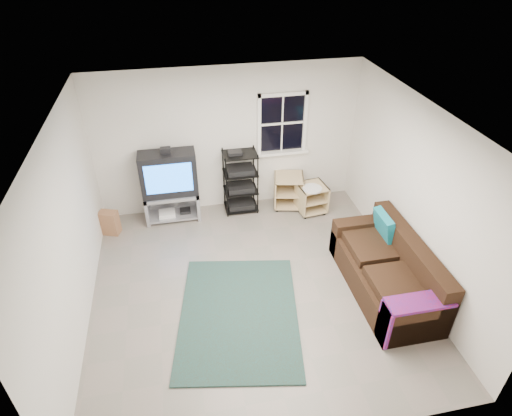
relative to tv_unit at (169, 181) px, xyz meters
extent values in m
plane|color=slate|center=(1.08, -2.04, -0.76)|extent=(4.60, 4.60, 0.00)
plane|color=white|center=(1.08, -2.04, 1.84)|extent=(4.60, 4.60, 0.00)
plane|color=silver|center=(1.08, 0.26, 0.54)|extent=(4.60, 0.00, 4.60)
plane|color=silver|center=(1.08, -4.34, 0.54)|extent=(4.60, 0.00, 4.60)
plane|color=silver|center=(-1.22, -2.04, 0.54)|extent=(0.00, 4.60, 4.60)
plane|color=silver|center=(3.38, -2.04, 0.54)|extent=(0.00, 4.60, 4.60)
cube|color=black|center=(2.03, 0.24, 0.79)|extent=(0.80, 0.01, 1.02)
cube|color=white|center=(2.03, 0.22, 1.31)|extent=(0.88, 0.06, 0.06)
cube|color=white|center=(2.03, 0.21, 0.24)|extent=(0.98, 0.14, 0.05)
cube|color=white|center=(1.62, 0.22, 0.79)|extent=(0.06, 0.06, 1.10)
cube|color=white|center=(2.44, 0.22, 0.79)|extent=(0.06, 0.06, 1.10)
cube|color=white|center=(2.03, 0.23, 0.79)|extent=(0.78, 0.04, 0.04)
cube|color=gray|center=(0.00, -0.01, -0.27)|extent=(0.95, 0.47, 0.06)
cube|color=gray|center=(-0.44, -0.01, -0.50)|extent=(0.06, 0.47, 0.52)
cube|color=gray|center=(0.45, -0.01, -0.50)|extent=(0.06, 0.47, 0.52)
cube|color=gray|center=(0.00, -0.01, -0.70)|extent=(0.83, 0.44, 0.04)
cube|color=gray|center=(0.00, 0.21, -0.50)|extent=(0.95, 0.04, 0.52)
cube|color=silver|center=(-0.11, -0.05, -0.64)|extent=(0.28, 0.23, 0.08)
cube|color=black|center=(0.21, -0.01, -0.65)|extent=(0.19, 0.17, 0.06)
cube|color=black|center=(0.00, -0.01, 0.14)|extent=(0.95, 0.40, 0.78)
cube|color=#1E72FF|center=(0.00, -0.21, 0.16)|extent=(0.78, 0.01, 0.53)
cube|color=black|center=(0.00, -0.01, 0.58)|extent=(0.17, 0.12, 0.09)
cylinder|color=black|center=(0.96, -0.17, -0.17)|extent=(0.02, 0.02, 1.19)
cylinder|color=black|center=(1.52, -0.17, -0.17)|extent=(0.02, 0.02, 1.19)
cylinder|color=black|center=(0.96, 0.22, -0.17)|extent=(0.02, 0.02, 1.19)
cylinder|color=black|center=(1.52, 0.22, -0.17)|extent=(0.02, 0.02, 1.19)
cube|color=black|center=(1.24, 0.02, -0.71)|extent=(0.59, 0.43, 0.02)
cube|color=black|center=(1.24, 0.02, -0.65)|extent=(0.46, 0.35, 0.10)
cube|color=black|center=(1.24, 0.02, -0.35)|extent=(0.59, 0.43, 0.02)
cube|color=black|center=(1.24, 0.02, -0.29)|extent=(0.46, 0.35, 0.10)
cube|color=black|center=(1.24, 0.02, 0.01)|extent=(0.59, 0.43, 0.02)
cube|color=black|center=(1.24, 0.02, 0.07)|extent=(0.46, 0.35, 0.10)
cube|color=black|center=(1.24, 0.02, 0.37)|extent=(0.59, 0.43, 0.02)
cube|color=tan|center=(2.13, -0.02, -0.16)|extent=(0.62, 0.62, 0.02)
cube|color=tan|center=(2.13, -0.02, -0.70)|extent=(0.62, 0.62, 0.02)
cube|color=tan|center=(1.88, 0.03, -0.43)|extent=(0.13, 0.52, 0.57)
cube|color=tan|center=(2.37, -0.08, -0.43)|extent=(0.13, 0.52, 0.57)
cube|color=tan|center=(2.18, 0.22, -0.43)|extent=(0.47, 0.12, 0.57)
cube|color=tan|center=(2.13, -0.02, -0.45)|extent=(0.57, 0.59, 0.02)
cylinder|color=black|center=(1.88, -0.18, -0.74)|extent=(0.05, 0.05, 0.05)
cylinder|color=black|center=(2.38, 0.14, -0.74)|extent=(0.05, 0.05, 0.05)
cube|color=tan|center=(2.49, -0.29, -0.24)|extent=(0.54, 0.54, 0.02)
cube|color=tan|center=(2.49, -0.29, -0.70)|extent=(0.54, 0.54, 0.02)
cube|color=tan|center=(2.26, -0.32, -0.47)|extent=(0.08, 0.48, 0.49)
cube|color=tan|center=(2.72, -0.26, -0.47)|extent=(0.08, 0.48, 0.49)
cube|color=tan|center=(2.46, -0.06, -0.47)|extent=(0.44, 0.08, 0.49)
cube|color=tan|center=(2.49, -0.29, -0.49)|extent=(0.50, 0.51, 0.02)
cylinder|color=black|center=(2.32, -0.50, -0.74)|extent=(0.05, 0.05, 0.05)
cylinder|color=black|center=(2.66, -0.07, -0.74)|extent=(0.05, 0.05, 0.05)
cylinder|color=silver|center=(2.45, -0.39, -0.22)|extent=(0.34, 0.34, 0.03)
cube|color=black|center=(2.89, -2.44, -0.55)|extent=(0.90, 2.01, 0.42)
cube|color=black|center=(3.23, -2.44, -0.13)|extent=(0.24, 2.01, 0.43)
cube|color=black|center=(2.89, -1.56, -0.45)|extent=(0.90, 0.24, 0.62)
cube|color=black|center=(2.89, -3.33, -0.45)|extent=(0.90, 0.24, 0.62)
cube|color=black|center=(2.81, -2.85, -0.28)|extent=(0.60, 0.72, 0.13)
cube|color=black|center=(2.81, -2.04, -0.28)|extent=(0.60, 0.72, 0.13)
cube|color=teal|center=(3.08, -1.89, -0.04)|extent=(0.20, 0.48, 0.42)
cube|color=navy|center=(2.87, -3.33, -0.12)|extent=(0.83, 0.30, 0.04)
cube|color=navy|center=(2.46, -3.33, -0.43)|extent=(0.04, 0.30, 0.58)
cube|color=black|center=(0.77, -2.52, -0.75)|extent=(1.94, 2.42, 0.03)
cube|color=#8C5D3E|center=(-1.07, -0.26, -0.55)|extent=(0.35, 0.28, 0.43)
camera|label=1|loc=(0.21, -6.51, 3.71)|focal=30.00mm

